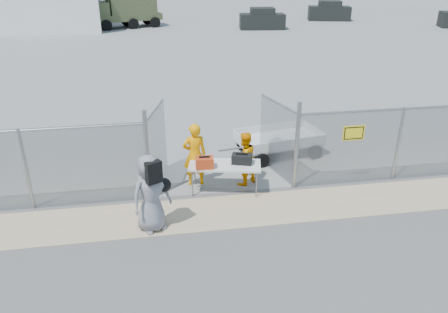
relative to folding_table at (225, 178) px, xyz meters
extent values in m
plane|color=#505050|center=(-0.04, -2.09, -0.41)|extent=(160.00, 160.00, 0.00)
cube|color=gray|center=(-0.04, 39.91, -0.41)|extent=(160.00, 80.00, 0.01)
cube|color=tan|center=(-0.04, -1.09, -0.41)|extent=(44.00, 1.60, 0.01)
cube|color=#C73D17|center=(-0.56, -0.11, 0.56)|extent=(0.49, 0.34, 0.30)
cube|color=black|center=(0.47, -0.01, 0.54)|extent=(0.61, 0.46, 0.26)
imported|color=#FF9900|center=(-0.76, 0.55, 0.51)|extent=(0.70, 0.49, 1.84)
imported|color=#FF9900|center=(0.61, 0.36, 0.37)|extent=(0.95, 0.89, 1.56)
imported|color=gray|center=(-1.99, -1.54, 0.55)|extent=(1.11, 0.97, 1.92)
camera|label=1|loc=(-1.76, -10.52, 5.51)|focal=35.00mm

